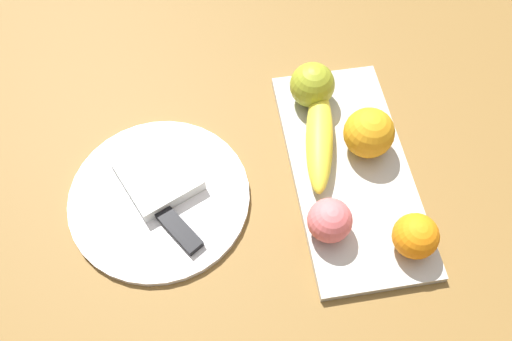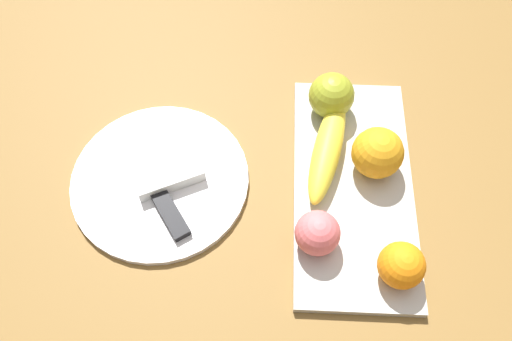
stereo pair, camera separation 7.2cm
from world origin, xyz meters
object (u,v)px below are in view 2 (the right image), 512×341
at_px(orange_near_apple, 377,153).
at_px(peach, 317,233).
at_px(fruit_tray, 353,187).
at_px(apple, 331,96).
at_px(orange_near_banana, 401,265).
at_px(knife, 164,203).
at_px(dinner_plate, 160,180).
at_px(banana, 327,149).
at_px(folded_napkin, 161,155).

distance_m(orange_near_apple, peach, 0.15).
relative_size(fruit_tray, orange_near_apple, 4.98).
bearing_deg(apple, orange_near_banana, -162.84).
relative_size(apple, knife, 0.43).
distance_m(fruit_tray, orange_near_banana, 0.14).
height_order(apple, dinner_plate, apple).
distance_m(apple, banana, 0.09).
distance_m(fruit_tray, folded_napkin, 0.28).
xyz_separation_m(fruit_tray, folded_napkin, (0.03, 0.28, 0.01)).
distance_m(orange_near_apple, folded_napkin, 0.31).
height_order(banana, folded_napkin, banana).
bearing_deg(fruit_tray, orange_near_banana, -159.43).
xyz_separation_m(folded_napkin, knife, (-0.07, -0.01, -0.01)).
xyz_separation_m(fruit_tray, apple, (0.13, 0.03, 0.04)).
relative_size(folded_napkin, knife, 0.71).
relative_size(banana, orange_near_apple, 2.54).
bearing_deg(peach, fruit_tray, -31.90).
bearing_deg(apple, folded_napkin, 111.92).
bearing_deg(dinner_plate, fruit_tray, -90.00).
height_order(fruit_tray, peach, peach).
xyz_separation_m(banana, folded_napkin, (-0.01, 0.24, -0.01)).
bearing_deg(orange_near_apple, dinner_plate, 95.92).
xyz_separation_m(banana, dinner_plate, (-0.05, 0.24, -0.03)).
height_order(banana, dinner_plate, banana).
bearing_deg(knife, peach, -136.67).
bearing_deg(banana, orange_near_banana, -140.71).
bearing_deg(peach, orange_near_apple, -34.90).
bearing_deg(banana, dinner_plate, 113.77).
height_order(fruit_tray, orange_near_apple, orange_near_apple).
bearing_deg(dinner_plate, knife, -163.41).
relative_size(apple, banana, 0.37).
relative_size(apple, dinner_plate, 0.27).
height_order(fruit_tray, knife, knife).
distance_m(orange_near_apple, dinner_plate, 0.31).
bearing_deg(orange_near_banana, banana, 26.37).
bearing_deg(banana, apple, 8.68).
height_order(orange_near_apple, dinner_plate, orange_near_apple).
bearing_deg(fruit_tray, banana, 39.76).
height_order(orange_near_banana, peach, same).
bearing_deg(peach, banana, -7.37).
xyz_separation_m(fruit_tray, knife, (-0.04, 0.27, 0.01)).
xyz_separation_m(orange_near_banana, knife, (0.09, 0.32, -0.03)).
distance_m(orange_near_banana, knife, 0.33).
distance_m(fruit_tray, orange_near_apple, 0.06).
height_order(fruit_tray, dinner_plate, fruit_tray).
bearing_deg(banana, folded_napkin, 106.24).
bearing_deg(dinner_plate, orange_near_banana, -111.49).
relative_size(orange_near_apple, dinner_plate, 0.28).
height_order(orange_near_apple, knife, orange_near_apple).
height_order(banana, knife, banana).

